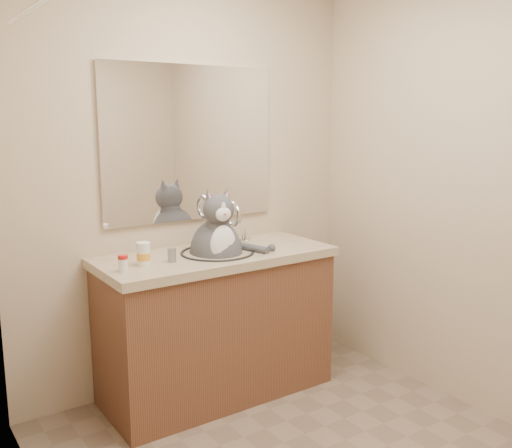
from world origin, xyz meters
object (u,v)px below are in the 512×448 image
Objects in this scene: pill_bottle_redcap at (123,263)px; grey_canister at (172,255)px; pill_bottle_orange at (143,254)px; cat at (217,248)px.

pill_bottle_redcap is 0.29m from grey_canister.
pill_bottle_orange is (0.13, 0.05, 0.02)m from pill_bottle_redcap.
cat is 6.90× the size of pill_bottle_redcap.
pill_bottle_redcap is 0.69× the size of pill_bottle_orange.
grey_canister is at bearing -5.65° from pill_bottle_orange.
pill_bottle_orange is 1.71× the size of grey_canister.
pill_bottle_orange is at bearing 22.62° from pill_bottle_redcap.
cat is 0.59m from pill_bottle_redcap.
cat is 4.77× the size of pill_bottle_orange.
pill_bottle_orange reaches higher than pill_bottle_redcap.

